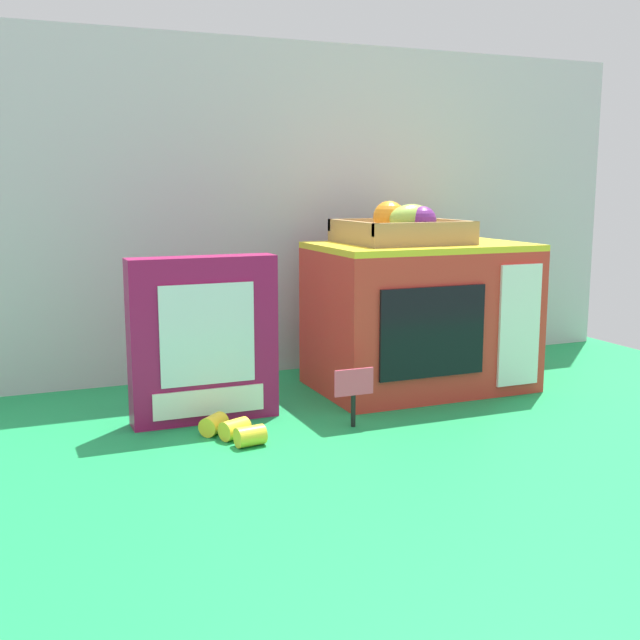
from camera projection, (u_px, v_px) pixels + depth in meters
ground_plane at (353, 403)px, 1.46m from camera, size 1.70×1.70×0.00m
display_back_panel at (294, 210)px, 1.68m from camera, size 1.61×0.03×0.70m
toy_microwave at (420, 316)px, 1.55m from camera, size 0.41×0.27×0.29m
food_groups_crate at (403, 230)px, 1.52m from camera, size 0.22×0.21×0.08m
cookie_set_box at (204, 340)px, 1.33m from camera, size 0.25×0.06×0.28m
price_sign at (354, 388)px, 1.30m from camera, size 0.07×0.01×0.10m
loose_toy_banana at (233, 430)px, 1.25m from camera, size 0.09×0.13×0.03m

